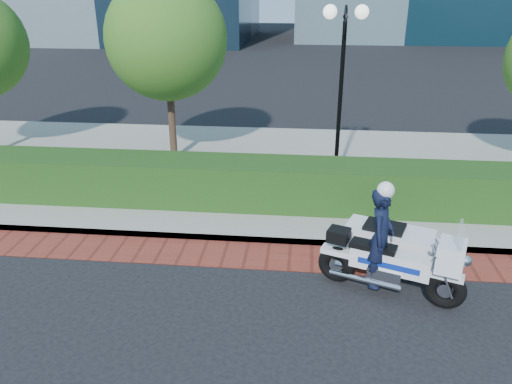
# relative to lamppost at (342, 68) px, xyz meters

# --- Properties ---
(ground) EXTENTS (120.00, 120.00, 0.00)m
(ground) POSITION_rel_lamppost_xyz_m (-1.00, -5.20, -2.96)
(ground) COLOR black
(ground) RESTS_ON ground
(brick_strip) EXTENTS (60.00, 1.00, 0.01)m
(brick_strip) POSITION_rel_lamppost_xyz_m (-1.00, -3.70, -2.95)
(brick_strip) COLOR maroon
(brick_strip) RESTS_ON ground
(sidewalk) EXTENTS (60.00, 8.00, 0.15)m
(sidewalk) POSITION_rel_lamppost_xyz_m (-1.00, 0.80, -2.88)
(sidewalk) COLOR gray
(sidewalk) RESTS_ON ground
(hedge_main) EXTENTS (18.00, 1.20, 1.00)m
(hedge_main) POSITION_rel_lamppost_xyz_m (-1.00, -1.60, -2.31)
(hedge_main) COLOR #1A3311
(hedge_main) RESTS_ON sidewalk
(lamppost) EXTENTS (1.02, 0.70, 4.21)m
(lamppost) POSITION_rel_lamppost_xyz_m (0.00, 0.00, 0.00)
(lamppost) COLOR black
(lamppost) RESTS_ON sidewalk
(tree_b) EXTENTS (3.20, 3.20, 4.89)m
(tree_b) POSITION_rel_lamppost_xyz_m (-4.50, 1.30, 0.48)
(tree_b) COLOR #332319
(tree_b) RESTS_ON sidewalk
(police_motorcycle) EXTENTS (2.35, 2.13, 1.97)m
(police_motorcycle) POSITION_rel_lamppost_xyz_m (0.69, -4.35, -2.28)
(police_motorcycle) COLOR black
(police_motorcycle) RESTS_ON ground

